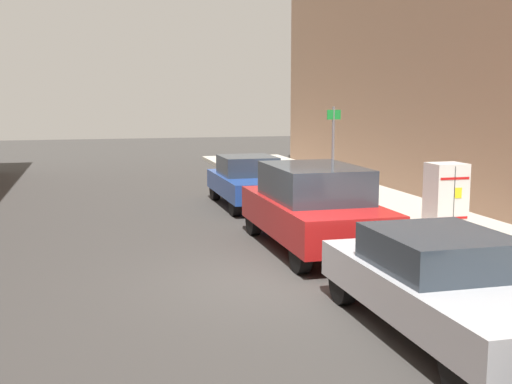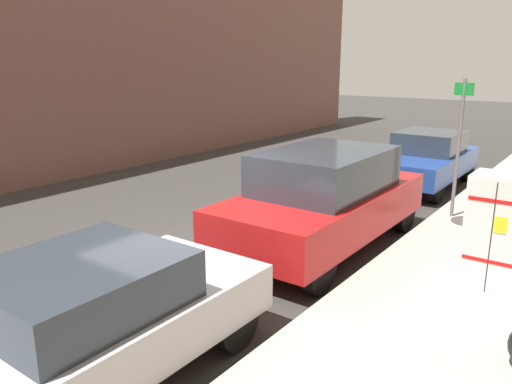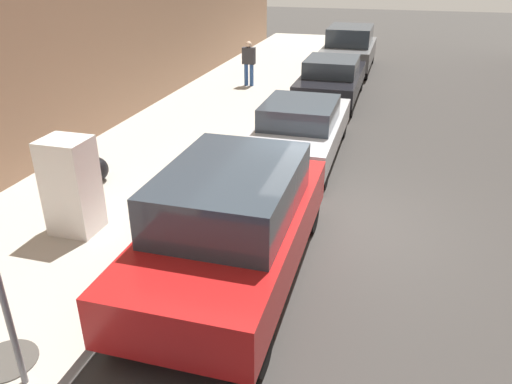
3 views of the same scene
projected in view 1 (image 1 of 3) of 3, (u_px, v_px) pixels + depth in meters
name	position (u px, v px, depth m)	size (l,w,h in m)	color
ground_plane	(275.00, 280.00, 11.17)	(80.00, 80.00, 0.00)	#383533
sidewalk_slab	(504.00, 259.00, 12.31)	(4.04, 44.00, 0.17)	#B2ADA0
discarded_refrigerator	(445.00, 201.00, 13.70)	(0.74, 0.66, 1.61)	white
manhole_cover	(350.00, 215.00, 16.33)	(0.70, 0.70, 0.02)	#47443F
street_sign_post	(333.00, 155.00, 16.19)	(0.36, 0.07, 2.76)	slate
parked_hatchback_blue	(249.00, 181.00, 18.69)	(1.75, 4.02, 1.45)	#23479E
parked_suv_red	(314.00, 206.00, 13.33)	(1.97, 4.61, 1.76)	red
parked_sedan_silver	(444.00, 284.00, 8.47)	(1.81, 4.46, 1.38)	silver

